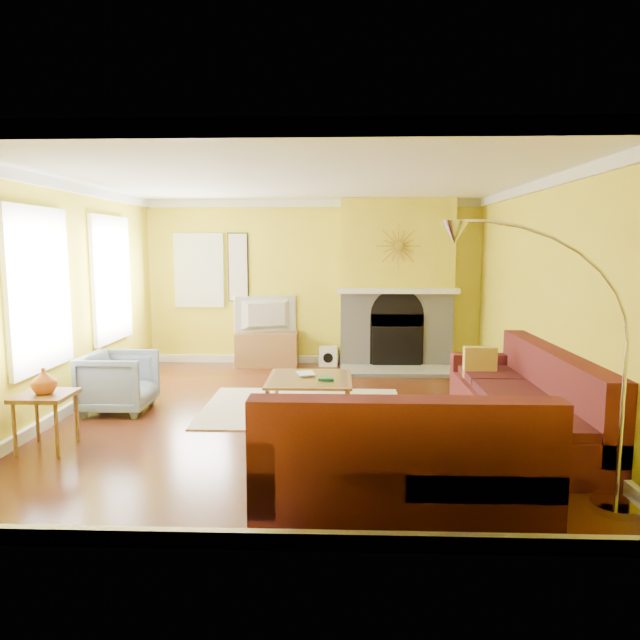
{
  "coord_description": "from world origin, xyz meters",
  "views": [
    {
      "loc": [
        0.45,
        -6.43,
        1.95
      ],
      "look_at": [
        0.2,
        0.4,
        1.06
      ],
      "focal_mm": 32.0,
      "sensor_mm": 36.0,
      "label": 1
    }
  ],
  "objects_px": {
    "sectional_sofa": "(425,401)",
    "armchair": "(119,382)",
    "side_table": "(46,421)",
    "arc_lamp": "(544,370)",
    "media_console": "(267,349)",
    "coffee_table": "(310,393)"
  },
  "relations": [
    {
      "from": "sectional_sofa",
      "to": "armchair",
      "type": "bearing_deg",
      "value": 163.19
    },
    {
      "from": "sectional_sofa",
      "to": "side_table",
      "type": "xyz_separation_m",
      "value": [
        -3.65,
        -0.25,
        -0.17
      ]
    },
    {
      "from": "arc_lamp",
      "to": "media_console",
      "type": "bearing_deg",
      "value": 117.92
    },
    {
      "from": "sectional_sofa",
      "to": "armchair",
      "type": "height_order",
      "value": "sectional_sofa"
    },
    {
      "from": "armchair",
      "to": "coffee_table",
      "type": "bearing_deg",
      "value": -86.14
    },
    {
      "from": "sectional_sofa",
      "to": "arc_lamp",
      "type": "relative_size",
      "value": 1.62
    },
    {
      "from": "armchair",
      "to": "media_console",
      "type": "bearing_deg",
      "value": -28.24
    },
    {
      "from": "armchair",
      "to": "side_table",
      "type": "distance_m",
      "value": 1.31
    },
    {
      "from": "side_table",
      "to": "armchair",
      "type": "bearing_deg",
      "value": 80.88
    },
    {
      "from": "media_console",
      "to": "armchair",
      "type": "height_order",
      "value": "armchair"
    },
    {
      "from": "side_table",
      "to": "media_console",
      "type": "bearing_deg",
      "value": 67.52
    },
    {
      "from": "media_console",
      "to": "sectional_sofa",
      "type": "bearing_deg",
      "value": -61.18
    },
    {
      "from": "media_console",
      "to": "side_table",
      "type": "height_order",
      "value": "same"
    },
    {
      "from": "sectional_sofa",
      "to": "coffee_table",
      "type": "xyz_separation_m",
      "value": [
        -1.19,
        1.19,
        -0.25
      ]
    },
    {
      "from": "coffee_table",
      "to": "media_console",
      "type": "height_order",
      "value": "media_console"
    },
    {
      "from": "armchair",
      "to": "arc_lamp",
      "type": "height_order",
      "value": "arc_lamp"
    },
    {
      "from": "side_table",
      "to": "arc_lamp",
      "type": "xyz_separation_m",
      "value": [
        4.3,
        -1.12,
        0.79
      ]
    },
    {
      "from": "sectional_sofa",
      "to": "side_table",
      "type": "distance_m",
      "value": 3.67
    },
    {
      "from": "sectional_sofa",
      "to": "side_table",
      "type": "bearing_deg",
      "value": -176.14
    },
    {
      "from": "sectional_sofa",
      "to": "armchair",
      "type": "relative_size",
      "value": 4.42
    },
    {
      "from": "media_console",
      "to": "arc_lamp",
      "type": "distance_m",
      "value": 5.77
    },
    {
      "from": "side_table",
      "to": "coffee_table",
      "type": "bearing_deg",
      "value": 30.33
    }
  ]
}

